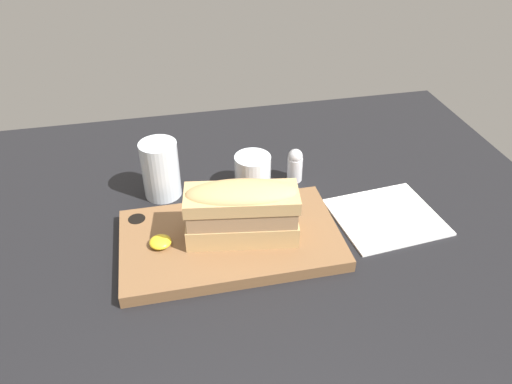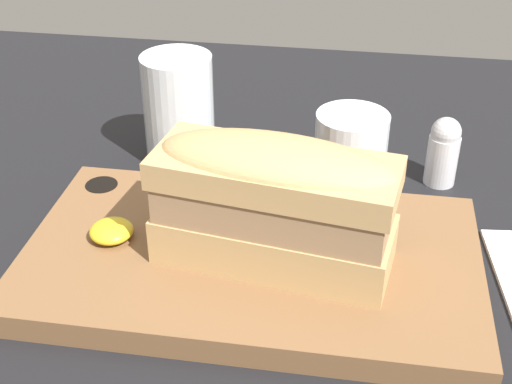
% 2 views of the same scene
% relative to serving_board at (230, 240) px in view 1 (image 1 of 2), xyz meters
% --- Properties ---
extents(dining_table, '(1.41, 0.95, 0.02)m').
position_rel_serving_board_xyz_m(dining_table, '(-0.05, 0.05, -0.02)').
color(dining_table, black).
rests_on(dining_table, ground).
extents(serving_board, '(0.38, 0.22, 0.02)m').
position_rel_serving_board_xyz_m(serving_board, '(0.00, 0.00, 0.00)').
color(serving_board, brown).
rests_on(serving_board, dining_table).
extents(sandwich, '(0.20, 0.10, 0.11)m').
position_rel_serving_board_xyz_m(sandwich, '(0.02, -0.01, 0.07)').
color(sandwich, tan).
rests_on(sandwich, serving_board).
extents(mustard_dollop, '(0.04, 0.04, 0.01)m').
position_rel_serving_board_xyz_m(mustard_dollop, '(-0.12, -0.00, 0.02)').
color(mustard_dollop, gold).
rests_on(mustard_dollop, serving_board).
extents(water_glass, '(0.07, 0.07, 0.12)m').
position_rel_serving_board_xyz_m(water_glass, '(-0.10, 0.18, 0.04)').
color(water_glass, silver).
rests_on(water_glass, dining_table).
extents(wine_glass, '(0.07, 0.07, 0.07)m').
position_rel_serving_board_xyz_m(wine_glass, '(0.07, 0.16, 0.02)').
color(wine_glass, silver).
rests_on(wine_glass, dining_table).
extents(napkin, '(0.20, 0.19, 0.00)m').
position_rel_serving_board_xyz_m(napkin, '(0.30, 0.01, -0.01)').
color(napkin, white).
rests_on(napkin, dining_table).
extents(salt_shaker, '(0.03, 0.03, 0.07)m').
position_rel_serving_board_xyz_m(salt_shaker, '(0.16, 0.17, 0.03)').
color(salt_shaker, silver).
rests_on(salt_shaker, dining_table).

